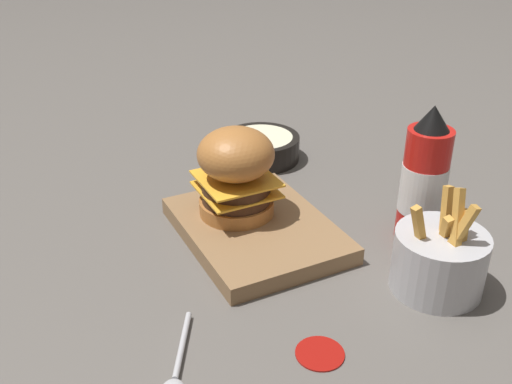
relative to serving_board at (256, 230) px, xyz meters
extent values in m
plane|color=#5B5651|center=(0.04, -0.04, -0.01)|extent=(6.00, 6.00, 0.00)
cube|color=olive|center=(0.00, 0.00, 0.00)|extent=(0.26, 0.20, 0.03)
cylinder|color=#AD6B33|center=(0.04, 0.01, 0.02)|extent=(0.11, 0.11, 0.02)
cylinder|color=#422819|center=(0.04, 0.01, 0.04)|extent=(0.10, 0.10, 0.02)
cube|color=gold|center=(0.04, 0.01, 0.05)|extent=(0.11, 0.11, 0.00)
cylinder|color=#422819|center=(0.04, 0.01, 0.06)|extent=(0.10, 0.10, 0.02)
cube|color=gold|center=(0.04, 0.01, 0.07)|extent=(0.11, 0.11, 0.00)
ellipsoid|color=#AD6B33|center=(0.04, 0.01, 0.11)|extent=(0.11, 0.11, 0.08)
cylinder|color=red|center=(-0.10, -0.21, 0.07)|extent=(0.06, 0.06, 0.17)
cylinder|color=silver|center=(-0.10, -0.21, 0.07)|extent=(0.07, 0.07, 0.07)
cone|color=black|center=(-0.10, -0.21, 0.17)|extent=(0.05, 0.05, 0.03)
cylinder|color=#B7B7BC|center=(-0.21, -0.15, 0.03)|extent=(0.12, 0.12, 0.08)
cube|color=gold|center=(-0.20, -0.12, 0.07)|extent=(0.01, 0.03, 0.08)
cube|color=gold|center=(-0.20, -0.16, 0.08)|extent=(0.03, 0.02, 0.09)
cube|color=gold|center=(-0.23, -0.16, 0.08)|extent=(0.03, 0.03, 0.09)
cube|color=gold|center=(-0.21, -0.15, 0.07)|extent=(0.02, 0.02, 0.06)
cube|color=gold|center=(-0.23, -0.16, 0.08)|extent=(0.04, 0.03, 0.10)
cube|color=gold|center=(-0.23, -0.17, 0.07)|extent=(0.02, 0.02, 0.07)
cylinder|color=black|center=(0.24, -0.13, 0.01)|extent=(0.14, 0.14, 0.05)
cylinder|color=beige|center=(0.24, -0.13, 0.03)|extent=(0.12, 0.12, 0.01)
cylinder|color=#B2B2B7|center=(-0.17, 0.18, -0.01)|extent=(0.09, 0.06, 0.01)
cylinder|color=#9E140F|center=(-0.25, 0.05, -0.01)|extent=(0.06, 0.06, 0.00)
camera|label=1|loc=(-0.67, 0.34, 0.47)|focal=42.00mm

